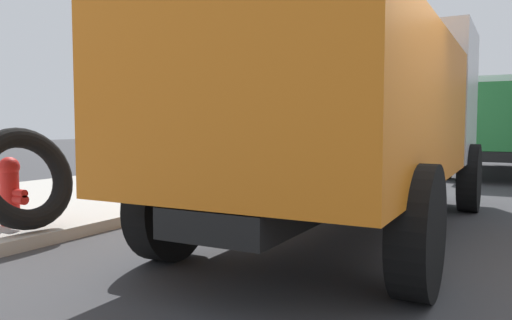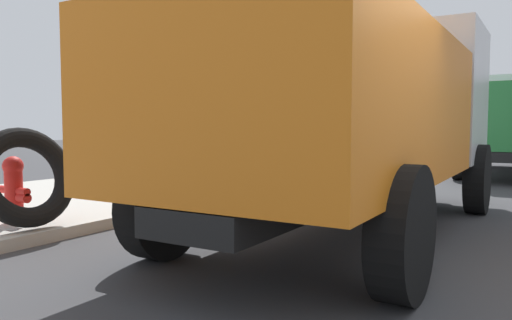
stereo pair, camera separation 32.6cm
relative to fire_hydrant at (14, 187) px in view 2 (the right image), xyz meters
The scene contains 5 objects.
ground_plane 4.86m from the fire_hydrant, 86.83° to the right, with size 80.00×80.00×0.00m, color #38383A.
fire_hydrant is the anchor object (origin of this frame).
loose_tire 0.52m from the fire_hydrant, 106.12° to the right, with size 1.24×1.24×0.24m, color black.
dump_truck_orange 4.60m from the fire_hydrant, 53.85° to the right, with size 7.04×2.90×3.00m.
dump_truck_red 31.93m from the fire_hydrant, ahead, with size 7.06×2.93×3.00m.
Camera 2 is at (-3.96, -1.14, 1.40)m, focal length 34.61 mm.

